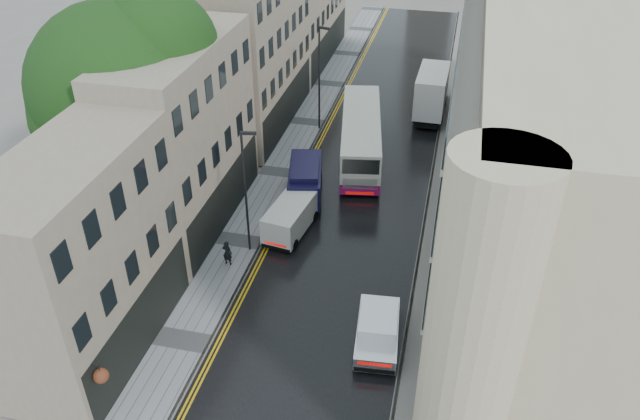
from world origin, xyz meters
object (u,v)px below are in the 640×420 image
at_px(tree_near, 124,118).
at_px(pedestrian, 227,253).
at_px(cream_bus, 342,158).
at_px(lamp_post_far, 319,80).
at_px(silver_hatchback, 356,351).
at_px(tree_far, 214,53).
at_px(white_van, 266,229).
at_px(navy_van, 289,193).
at_px(lamp_post_near, 246,194).
at_px(white_lorry, 417,99).

relative_size(tree_near, pedestrian, 9.03).
xyz_separation_m(cream_bus, lamp_post_far, (-3.28, 7.14, 2.55)).
relative_size(silver_hatchback, lamp_post_far, 0.55).
height_order(tree_far, white_van, tree_far).
relative_size(white_van, lamp_post_far, 0.56).
bearing_deg(cream_bus, white_van, -118.78).
relative_size(tree_near, cream_bus, 1.20).
relative_size(tree_far, pedestrian, 8.10).
xyz_separation_m(silver_hatchback, navy_van, (-6.38, 11.69, 0.47)).
distance_m(lamp_post_near, lamp_post_far, 16.35).
bearing_deg(navy_van, silver_hatchback, -73.33).
height_order(tree_far, silver_hatchback, tree_far).
distance_m(cream_bus, white_van, 8.76).
xyz_separation_m(tree_near, tree_far, (0.30, 13.00, -0.72)).
xyz_separation_m(navy_van, lamp_post_far, (-0.83, 11.80, 2.83)).
relative_size(tree_near, silver_hatchback, 3.14).
xyz_separation_m(tree_far, lamp_post_far, (7.49, 1.87, -2.08)).
height_order(white_lorry, lamp_post_near, lamp_post_near).
bearing_deg(tree_near, white_van, -3.67).
distance_m(tree_far, navy_van, 13.85).
bearing_deg(silver_hatchback, pedestrian, 140.87).
bearing_deg(lamp_post_far, pedestrian, -77.10).
distance_m(cream_bus, white_lorry, 10.93).
distance_m(silver_hatchback, pedestrian, 9.96).
height_order(tree_far, navy_van, tree_far).
relative_size(tree_far, navy_van, 2.44).
xyz_separation_m(cream_bus, lamp_post_near, (-3.58, -9.20, 2.26)).
relative_size(cream_bus, silver_hatchback, 2.62).
bearing_deg(tree_near, white_lorry, 50.09).
height_order(white_van, lamp_post_far, lamp_post_far).
bearing_deg(lamp_post_far, white_lorry, 39.18).
bearing_deg(lamp_post_near, silver_hatchback, -53.59).
distance_m(white_van, lamp_post_far, 15.72).
bearing_deg(silver_hatchback, navy_van, 113.49).
bearing_deg(lamp_post_near, white_lorry, 58.77).
relative_size(navy_van, lamp_post_far, 0.63).
xyz_separation_m(tree_far, pedestrian, (6.44, -16.05, -5.34)).
xyz_separation_m(tree_near, lamp_post_near, (7.48, -1.47, -3.08)).
xyz_separation_m(lamp_post_near, lamp_post_far, (0.31, 16.35, 0.29)).
distance_m(navy_van, pedestrian, 6.42).
relative_size(pedestrian, lamp_post_near, 0.21).
xyz_separation_m(tree_far, white_van, (7.90, -13.53, -5.20)).
bearing_deg(tree_far, silver_hatchback, -55.79).
bearing_deg(lamp_post_far, white_van, -72.22).
xyz_separation_m(navy_van, pedestrian, (-1.88, -6.12, -0.43)).
relative_size(tree_far, white_lorry, 1.64).
distance_m(tree_far, cream_bus, 12.85).
xyz_separation_m(cream_bus, navy_van, (-2.45, -4.66, -0.28)).
height_order(white_lorry, silver_hatchback, white_lorry).
relative_size(cream_bus, white_lorry, 1.53).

